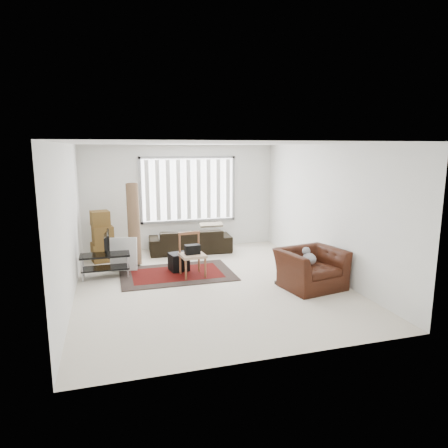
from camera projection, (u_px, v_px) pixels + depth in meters
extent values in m
plane|color=beige|center=(209.00, 283.00, 7.85)|extent=(6.00, 6.00, 0.00)
cube|color=white|center=(208.00, 143.00, 7.34)|extent=(5.00, 6.00, 0.02)
cube|color=white|center=(181.00, 197.00, 10.43)|extent=(5.00, 0.02, 2.70)
cube|color=white|center=(270.00, 256.00, 4.77)|extent=(5.00, 0.02, 2.70)
cube|color=white|center=(69.00, 222.00, 6.91)|extent=(0.02, 6.00, 2.70)
cube|color=white|center=(325.00, 210.00, 8.28)|extent=(0.02, 6.00, 2.70)
cube|color=white|center=(188.00, 189.00, 10.43)|extent=(2.40, 0.01, 1.60)
cube|color=gray|center=(188.00, 190.00, 10.41)|extent=(2.52, 0.06, 1.72)
cube|color=white|center=(189.00, 190.00, 10.37)|extent=(2.40, 0.02, 1.55)
cube|color=black|center=(177.00, 274.00, 8.40)|extent=(2.33, 1.56, 0.02)
cube|color=#460806|center=(177.00, 273.00, 8.40)|extent=(1.85, 1.07, 0.00)
cube|color=black|center=(105.00, 255.00, 8.13)|extent=(0.98, 0.44, 0.04)
cube|color=black|center=(106.00, 268.00, 8.18)|extent=(0.94, 0.41, 0.03)
cylinder|color=#B2B2B7|center=(82.00, 270.00, 7.87)|extent=(0.03, 0.03, 0.49)
cylinder|color=#B2B2B7|center=(128.00, 267.00, 8.11)|extent=(0.03, 0.03, 0.49)
cylinder|color=#B2B2B7|center=(83.00, 265.00, 8.22)|extent=(0.03, 0.03, 0.49)
cylinder|color=#B2B2B7|center=(127.00, 262.00, 8.46)|extent=(0.03, 0.03, 0.49)
imported|color=black|center=(104.00, 243.00, 8.08)|extent=(0.10, 0.79, 0.46)
cube|color=black|center=(179.00, 262.00, 8.59)|extent=(0.44, 0.44, 0.38)
cube|color=brown|center=(103.00, 252.00, 9.34)|extent=(0.57, 0.53, 0.44)
cube|color=brown|center=(103.00, 235.00, 9.24)|extent=(0.51, 0.48, 0.40)
cube|color=brown|center=(100.00, 219.00, 9.21)|extent=(0.47, 0.47, 0.35)
cube|color=silver|center=(124.00, 254.00, 8.61)|extent=(0.60, 0.31, 0.72)
cylinder|color=brown|center=(134.00, 224.00, 9.04)|extent=(0.29, 0.74, 1.85)
imported|color=black|center=(190.00, 237.00, 10.12)|extent=(2.09, 1.00, 0.79)
cube|color=tan|center=(192.00, 255.00, 8.17)|extent=(0.53, 0.53, 0.05)
cylinder|color=brown|center=(186.00, 270.00, 7.95)|extent=(0.04, 0.04, 0.45)
cylinder|color=brown|center=(205.00, 268.00, 8.10)|extent=(0.04, 0.04, 0.45)
cylinder|color=brown|center=(180.00, 264.00, 8.33)|extent=(0.04, 0.04, 0.45)
cylinder|color=brown|center=(199.00, 262.00, 8.47)|extent=(0.04, 0.04, 0.45)
cube|color=brown|center=(189.00, 233.00, 8.29)|extent=(0.46, 0.08, 0.06)
cube|color=brown|center=(180.00, 243.00, 8.25)|extent=(0.05, 0.05, 0.45)
cube|color=brown|center=(199.00, 241.00, 8.40)|extent=(0.05, 0.05, 0.45)
cube|color=black|center=(192.00, 249.00, 8.15)|extent=(0.32, 0.20, 0.19)
imported|color=#36150B|center=(311.00, 266.00, 7.55)|extent=(1.29, 1.18, 0.84)
ellipsoid|color=#59595B|center=(311.00, 260.00, 7.53)|extent=(0.28, 0.34, 0.21)
sphere|color=#59595B|center=(306.00, 251.00, 7.65)|extent=(0.16, 0.16, 0.16)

